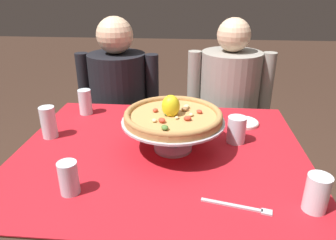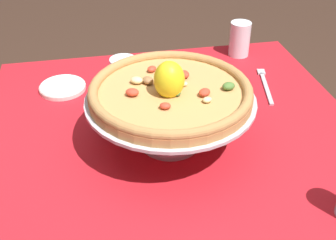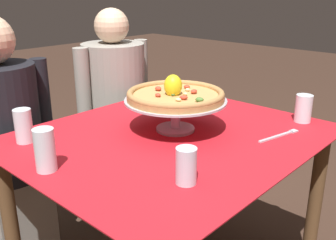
{
  "view_description": "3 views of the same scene",
  "coord_description": "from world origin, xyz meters",
  "px_view_note": "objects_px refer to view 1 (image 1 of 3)",
  "views": [
    {
      "loc": [
        0.13,
        -1.11,
        1.38
      ],
      "look_at": [
        0.03,
        0.06,
        0.86
      ],
      "focal_mm": 33.74,
      "sensor_mm": 36.0,
      "label": 1
    },
    {
      "loc": [
        -0.79,
        0.19,
        1.4
      ],
      "look_at": [
        0.08,
        0.02,
        0.79
      ],
      "focal_mm": 45.31,
      "sensor_mm": 36.0,
      "label": 2
    },
    {
      "loc": [
        -1.05,
        -0.95,
        1.3
      ],
      "look_at": [
        0.07,
        0.08,
        0.77
      ],
      "focal_mm": 41.24,
      "sensor_mm": 36.0,
      "label": 3
    }
  ],
  "objects_px": {
    "water_glass_front_right": "(316,195)",
    "side_plate": "(244,122)",
    "water_glass_side_right": "(236,131)",
    "dinner_fork": "(240,207)",
    "diner_right": "(227,117)",
    "pizza": "(173,115)",
    "water_glass_side_left": "(49,124)",
    "diner_left": "(120,114)",
    "pizza_stand": "(173,127)",
    "water_glass_front_left": "(69,179)",
    "water_glass_back_left": "(85,103)"
  },
  "relations": [
    {
      "from": "water_glass_side_right",
      "to": "water_glass_front_right",
      "type": "relative_size",
      "value": 0.96
    },
    {
      "from": "pizza",
      "to": "water_glass_side_right",
      "type": "relative_size",
      "value": 3.4
    },
    {
      "from": "water_glass_front_right",
      "to": "diner_right",
      "type": "bearing_deg",
      "value": 98.38
    },
    {
      "from": "side_plate",
      "to": "dinner_fork",
      "type": "distance_m",
      "value": 0.62
    },
    {
      "from": "pizza_stand",
      "to": "water_glass_front_left",
      "type": "xyz_separation_m",
      "value": [
        -0.31,
        -0.32,
        -0.05
      ]
    },
    {
      "from": "diner_left",
      "to": "diner_right",
      "type": "bearing_deg",
      "value": 1.53
    },
    {
      "from": "water_glass_front_right",
      "to": "side_plate",
      "type": "distance_m",
      "value": 0.62
    },
    {
      "from": "diner_left",
      "to": "side_plate",
      "type": "bearing_deg",
      "value": -31.71
    },
    {
      "from": "pizza_stand",
      "to": "water_glass_front_left",
      "type": "height_order",
      "value": "pizza_stand"
    },
    {
      "from": "water_glass_side_right",
      "to": "diner_left",
      "type": "height_order",
      "value": "diner_left"
    },
    {
      "from": "pizza",
      "to": "dinner_fork",
      "type": "xyz_separation_m",
      "value": [
        0.23,
        -0.35,
        -0.15
      ]
    },
    {
      "from": "water_glass_side_left",
      "to": "water_glass_side_right",
      "type": "height_order",
      "value": "water_glass_side_left"
    },
    {
      "from": "water_glass_front_right",
      "to": "water_glass_front_left",
      "type": "bearing_deg",
      "value": 178.7
    },
    {
      "from": "dinner_fork",
      "to": "diner_right",
      "type": "distance_m",
      "value": 1.09
    },
    {
      "from": "pizza_stand",
      "to": "pizza",
      "type": "distance_m",
      "value": 0.05
    },
    {
      "from": "water_glass_side_left",
      "to": "diner_left",
      "type": "xyz_separation_m",
      "value": [
        0.15,
        0.65,
        -0.22
      ]
    },
    {
      "from": "water_glass_front_left",
      "to": "dinner_fork",
      "type": "xyz_separation_m",
      "value": [
        0.54,
        -0.03,
        -0.05
      ]
    },
    {
      "from": "water_glass_side_right",
      "to": "water_glass_front_right",
      "type": "distance_m",
      "value": 0.46
    },
    {
      "from": "pizza",
      "to": "water_glass_front_left",
      "type": "relative_size",
      "value": 3.44
    },
    {
      "from": "water_glass_side_right",
      "to": "diner_right",
      "type": "height_order",
      "value": "diner_right"
    },
    {
      "from": "pizza_stand",
      "to": "water_glass_side_right",
      "type": "distance_m",
      "value": 0.28
    },
    {
      "from": "water_glass_side_right",
      "to": "side_plate",
      "type": "distance_m",
      "value": 0.2
    },
    {
      "from": "pizza",
      "to": "water_glass_side_left",
      "type": "relative_size",
      "value": 2.76
    },
    {
      "from": "diner_left",
      "to": "pizza",
      "type": "bearing_deg",
      "value": -61.1
    },
    {
      "from": "water_glass_front_right",
      "to": "side_plate",
      "type": "bearing_deg",
      "value": 102.04
    },
    {
      "from": "diner_left",
      "to": "water_glass_side_right",
      "type": "bearing_deg",
      "value": -43.68
    },
    {
      "from": "pizza_stand",
      "to": "diner_right",
      "type": "bearing_deg",
      "value": 68.12
    },
    {
      "from": "side_plate",
      "to": "water_glass_side_right",
      "type": "bearing_deg",
      "value": -107.73
    },
    {
      "from": "pizza",
      "to": "water_glass_side_right",
      "type": "height_order",
      "value": "pizza"
    },
    {
      "from": "side_plate",
      "to": "diner_left",
      "type": "height_order",
      "value": "diner_left"
    },
    {
      "from": "dinner_fork",
      "to": "water_glass_back_left",
      "type": "bearing_deg",
      "value": 135.94
    },
    {
      "from": "water_glass_front_left",
      "to": "diner_right",
      "type": "distance_m",
      "value": 1.23
    },
    {
      "from": "side_plate",
      "to": "water_glass_side_left",
      "type": "bearing_deg",
      "value": -166.55
    },
    {
      "from": "dinner_fork",
      "to": "pizza",
      "type": "bearing_deg",
      "value": 123.61
    },
    {
      "from": "diner_left",
      "to": "pizza_stand",
      "type": "bearing_deg",
      "value": -61.08
    },
    {
      "from": "water_glass_side_left",
      "to": "diner_right",
      "type": "bearing_deg",
      "value": 38.49
    },
    {
      "from": "pizza",
      "to": "water_glass_side_left",
      "type": "height_order",
      "value": "pizza"
    },
    {
      "from": "water_glass_side_right",
      "to": "water_glass_back_left",
      "type": "bearing_deg",
      "value": 161.35
    },
    {
      "from": "diner_right",
      "to": "pizza_stand",
      "type": "bearing_deg",
      "value": -111.88
    },
    {
      "from": "water_glass_side_left",
      "to": "water_glass_back_left",
      "type": "distance_m",
      "value": 0.28
    },
    {
      "from": "water_glass_back_left",
      "to": "diner_right",
      "type": "xyz_separation_m",
      "value": [
        0.77,
        0.4,
        -0.22
      ]
    },
    {
      "from": "water_glass_back_left",
      "to": "side_plate",
      "type": "height_order",
      "value": "water_glass_back_left"
    },
    {
      "from": "water_glass_front_right",
      "to": "dinner_fork",
      "type": "xyz_separation_m",
      "value": [
        -0.22,
        -0.01,
        -0.05
      ]
    },
    {
      "from": "dinner_fork",
      "to": "water_glass_side_left",
      "type": "bearing_deg",
      "value": 152.16
    },
    {
      "from": "water_glass_front_right",
      "to": "dinner_fork",
      "type": "height_order",
      "value": "water_glass_front_right"
    },
    {
      "from": "side_plate",
      "to": "pizza",
      "type": "bearing_deg",
      "value": -139.93
    },
    {
      "from": "pizza_stand",
      "to": "water_glass_front_left",
      "type": "relative_size",
      "value": 3.63
    },
    {
      "from": "diner_left",
      "to": "water_glass_front_left",
      "type": "bearing_deg",
      "value": -85.46
    },
    {
      "from": "water_glass_back_left",
      "to": "diner_right",
      "type": "height_order",
      "value": "diner_right"
    },
    {
      "from": "water_glass_front_left",
      "to": "water_glass_back_left",
      "type": "xyz_separation_m",
      "value": [
        -0.16,
        0.65,
        0.01
      ]
    }
  ]
}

